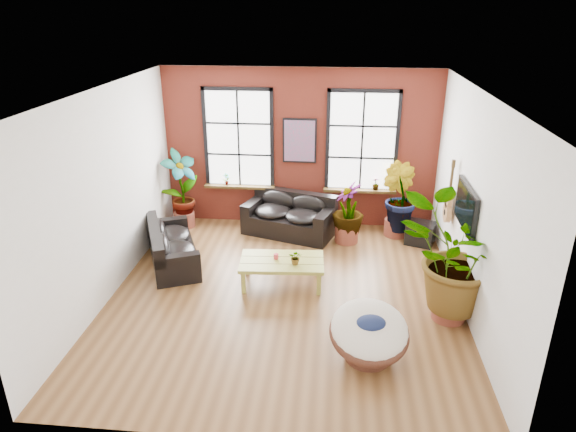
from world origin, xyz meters
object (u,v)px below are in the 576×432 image
(sofa_left, at_px, (170,247))
(coffee_table, at_px, (282,263))
(papasan_chair, at_px, (369,333))
(sofa_back, at_px, (290,216))

(sofa_left, distance_m, coffee_table, 2.33)
(sofa_left, distance_m, papasan_chair, 4.51)
(sofa_back, relative_size, coffee_table, 1.38)
(papasan_chair, bearing_deg, coffee_table, 119.09)
(papasan_chair, bearing_deg, sofa_left, 137.95)
(sofa_back, xyz_separation_m, coffee_table, (0.06, -2.25, 0.02))
(sofa_left, bearing_deg, papasan_chair, -148.24)
(coffee_table, bearing_deg, sofa_left, 161.53)
(sofa_left, bearing_deg, coffee_table, -128.32)
(coffee_table, xyz_separation_m, papasan_chair, (1.46, -1.98, 0.01))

